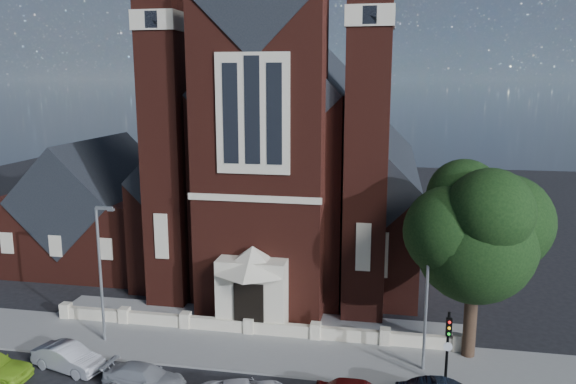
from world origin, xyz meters
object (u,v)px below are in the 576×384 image
object	(u,v)px
street_tree	(479,236)
car_silver_a	(68,358)
street_lamp_left	(101,266)
parish_hall	(97,213)
car_silver_b	(145,378)
traffic_signal	(448,340)
church	(296,160)
street_lamp_right	(429,288)

from	to	relation	value
street_tree	car_silver_a	xyz separation A→B (m)	(-20.88, -4.98, -6.29)
street_lamp_left	parish_hall	bearing A→B (deg)	120.02
car_silver_b	traffic_signal	bearing A→B (deg)	-73.05
church	car_silver_b	distance (m)	24.75
church	street_lamp_left	size ratio (longest dim) A/B	4.31
street_lamp_left	street_tree	bearing A→B (deg)	4.76
street_lamp_right	car_silver_b	size ratio (longest dim) A/B	1.91
street_lamp_right	traffic_signal	bearing A→B (deg)	-59.99
traffic_signal	car_silver_b	world-z (taller)	traffic_signal
street_lamp_right	traffic_signal	xyz separation A→B (m)	(0.91, -1.57, -2.02)
parish_hall	car_silver_a	distance (m)	19.21
church	street_tree	world-z (taller)	church
street_tree	street_lamp_left	bearing A→B (deg)	-175.24
parish_hall	traffic_signal	world-z (taller)	parish_hall
street_lamp_left	traffic_signal	xyz separation A→B (m)	(18.91, -1.57, -2.02)
street_tree	traffic_signal	size ratio (longest dim) A/B	2.67
street_lamp_right	car_silver_a	size ratio (longest dim) A/B	2.00
street_tree	street_lamp_left	world-z (taller)	street_tree
parish_hall	traffic_signal	distance (m)	31.20
street_tree	traffic_signal	world-z (taller)	street_tree
church	car_silver_b	bearing A→B (deg)	-98.56
street_tree	car_silver_a	size ratio (longest dim) A/B	2.65
church	traffic_signal	size ratio (longest dim) A/B	8.72
street_lamp_left	car_silver_b	xyz separation A→B (m)	(4.40, -4.36, -3.98)
street_tree	street_lamp_right	xyz separation A→B (m)	(-2.51, -1.71, -2.36)
street_lamp_right	traffic_signal	size ratio (longest dim) A/B	2.02
street_lamp_left	traffic_signal	distance (m)	19.08
street_lamp_right	parish_hall	bearing A→B (deg)	151.78
traffic_signal	car_silver_a	world-z (taller)	traffic_signal
parish_hall	traffic_signal	xyz separation A→B (m)	(27.00, -15.57, -1.43)
street_lamp_left	street_lamp_right	xyz separation A→B (m)	(18.00, 0.00, 0.00)
street_tree	street_lamp_right	bearing A→B (deg)	-145.74
car_silver_b	car_silver_a	bearing A→B (deg)	83.23
parish_hall	street_lamp_left	xyz separation A→B (m)	(8.09, -14.00, 0.59)
street_lamp_left	church	bearing A→B (deg)	67.34
church	car_silver_a	world-z (taller)	church
parish_hall	street_lamp_left	size ratio (longest dim) A/B	1.51
street_lamp_right	car_silver_b	xyz separation A→B (m)	(-13.60, -4.36, -3.98)
car_silver_a	car_silver_b	distance (m)	4.90
church	traffic_signal	bearing A→B (deg)	-61.80
street_lamp_left	car_silver_b	world-z (taller)	street_lamp_left
traffic_signal	car_silver_b	bearing A→B (deg)	-169.14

